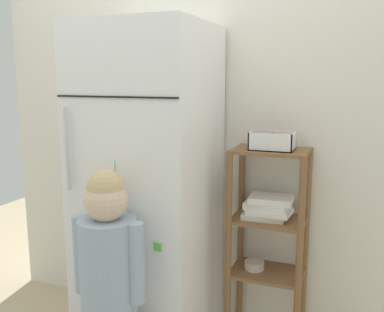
# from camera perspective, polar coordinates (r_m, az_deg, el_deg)

# --- Properties ---
(kitchen_wall_back) EXTENTS (2.62, 0.03, 2.28)m
(kitchen_wall_back) POSITION_cam_1_polar(r_m,az_deg,el_deg) (2.60, 0.21, 2.21)
(kitchen_wall_back) COLOR silver
(kitchen_wall_back) RESTS_ON ground
(refrigerator) EXTENTS (0.64, 0.69, 1.78)m
(refrigerator) POSITION_cam_1_polar(r_m,az_deg,el_deg) (2.37, -5.62, -4.79)
(refrigerator) COLOR white
(refrigerator) RESTS_ON ground
(child_standing) EXTENTS (0.36, 0.27, 1.11)m
(child_standing) POSITION_cam_1_polar(r_m,az_deg,el_deg) (2.05, -10.97, -13.90)
(child_standing) COLOR #3A3F63
(child_standing) RESTS_ON ground
(pantry_shelf_unit) EXTENTS (0.41, 0.29, 1.14)m
(pantry_shelf_unit) POSITION_cam_1_polar(r_m,az_deg,el_deg) (2.40, 9.97, -9.33)
(pantry_shelf_unit) COLOR brown
(pantry_shelf_unit) RESTS_ON ground
(fruit_bin) EXTENTS (0.22, 0.16, 0.09)m
(fruit_bin) POSITION_cam_1_polar(r_m,az_deg,el_deg) (2.27, 10.52, 1.83)
(fruit_bin) COLOR white
(fruit_bin) RESTS_ON pantry_shelf_unit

